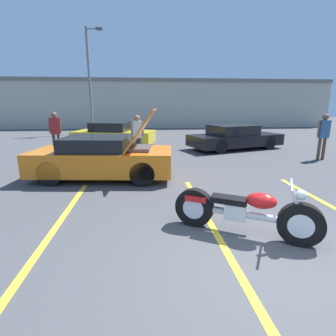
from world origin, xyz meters
name	(u,v)px	position (x,y,z in m)	size (l,w,h in m)	color
ground_plane	(281,275)	(0.00, 0.00, 0.00)	(80.00, 80.00, 0.00)	#474749
parking_stripe_foreground	(48,238)	(-3.36, 1.28, 0.00)	(0.12, 5.87, 0.01)	yellow
parking_stripe_middle	(215,230)	(-0.53, 1.28, 0.00)	(0.12, 5.87, 0.01)	yellow
far_building	(161,102)	(0.00, 23.36, 2.34)	(32.00, 4.20, 4.40)	#B2AD9E
light_pole	(90,77)	(-5.46, 17.51, 4.08)	(1.21, 0.28, 7.40)	slate
motorcycle	(243,212)	(-0.10, 1.13, 0.41)	(2.20, 1.32, 0.99)	black
show_car_hood_open	(103,158)	(-2.94, 4.95, 0.62)	(4.22, 2.24, 2.03)	orange
parked_car_right_row	(235,137)	(2.73, 9.68, 0.56)	(4.91, 3.19, 1.18)	black
parked_car_left_row	(114,135)	(-3.30, 11.09, 0.60)	(4.37, 2.75, 1.25)	yellow
spectator_near_motorcycle	(137,133)	(-1.98, 7.77, 1.04)	(0.52, 0.23, 1.74)	#38476B
spectator_by_show_car	(55,129)	(-5.52, 8.91, 1.11)	(0.52, 0.24, 1.84)	#333338
spectator_far_lot	(324,133)	(5.29, 6.84, 1.08)	(0.52, 0.24, 1.79)	brown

